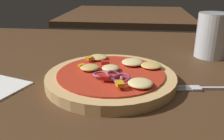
% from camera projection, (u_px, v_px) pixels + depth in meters
% --- Properties ---
extents(dining_table, '(1.31, 1.02, 0.03)m').
position_uv_depth(dining_table, '(83.00, 91.00, 0.48)').
color(dining_table, '#4C301C').
rests_on(dining_table, ground).
extents(pizza, '(0.25, 0.25, 0.04)m').
position_uv_depth(pizza, '(112.00, 77.00, 0.48)').
color(pizza, tan).
rests_on(pizza, dining_table).
extents(fork, '(0.18, 0.03, 0.01)m').
position_uv_depth(fork, '(216.00, 88.00, 0.45)').
color(fork, silver).
rests_on(fork, dining_table).
extents(beer_glass, '(0.08, 0.08, 0.11)m').
position_uv_depth(beer_glass, '(212.00, 37.00, 0.62)').
color(beer_glass, silver).
rests_on(beer_glass, dining_table).
extents(background_table, '(0.71, 0.67, 0.03)m').
position_uv_depth(background_table, '(127.00, 15.00, 1.43)').
color(background_table, '#4C301C').
rests_on(background_table, ground).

